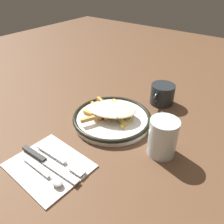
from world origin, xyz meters
The scene contains 9 objects.
ground_plane centered at (0.00, 0.00, 0.00)m, with size 2.60×2.60×0.00m, color brown.
plate centered at (0.00, 0.00, 0.01)m, with size 0.27×0.27×0.03m.
fries_heap centered at (0.00, -0.01, 0.04)m, with size 0.19×0.19×0.04m.
napkin centered at (0.26, -0.01, 0.00)m, with size 0.17×0.20×0.01m, color silver.
fork centered at (0.24, 0.00, 0.01)m, with size 0.02×0.18×0.01m.
knife centered at (0.26, -0.03, 0.01)m, with size 0.02×0.21×0.01m.
spoon centered at (0.29, 0.02, 0.01)m, with size 0.02×0.15×0.01m.
water_glass centered at (0.04, 0.20, 0.06)m, with size 0.08×0.08×0.11m, color silver.
coffee_mug centered at (-0.21, 0.08, 0.04)m, with size 0.11×0.09×0.08m.
Camera 1 is at (0.50, 0.38, 0.46)m, focal length 36.44 mm.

